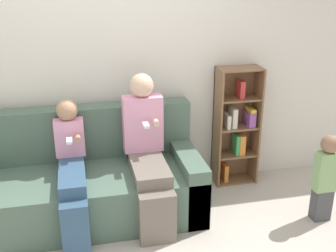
{
  "coord_description": "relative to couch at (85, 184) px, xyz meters",
  "views": [
    {
      "loc": [
        -0.3,
        -2.92,
        2.21
      ],
      "look_at": [
        0.5,
        0.6,
        0.8
      ],
      "focal_mm": 45.0,
      "sensor_mm": 36.0,
      "label": 1
    }
  ],
  "objects": [
    {
      "name": "ground_plane",
      "position": [
        0.29,
        -0.56,
        -0.31
      ],
      "size": [
        14.0,
        14.0,
        0.0
      ],
      "primitive_type": "plane",
      "color": "#BCB2A8"
    },
    {
      "name": "back_wall",
      "position": [
        0.29,
        0.47,
        0.96
      ],
      "size": [
        10.0,
        0.06,
        2.55
      ],
      "color": "silver",
      "rests_on": "ground_plane"
    },
    {
      "name": "couch",
      "position": [
        0.0,
        0.0,
        0.0
      ],
      "size": [
        2.09,
        0.9,
        0.96
      ],
      "color": "#4C6656",
      "rests_on": "ground_plane"
    },
    {
      "name": "adult_seated",
      "position": [
        0.56,
        -0.12,
        0.35
      ],
      "size": [
        0.36,
        0.83,
        1.29
      ],
      "color": "#70665B",
      "rests_on": "ground_plane"
    },
    {
      "name": "child_seated",
      "position": [
        -0.1,
        -0.17,
        0.25
      ],
      "size": [
        0.26,
        0.84,
        1.09
      ],
      "color": "#335170",
      "rests_on": "ground_plane"
    },
    {
      "name": "toddler_standing",
      "position": [
        2.09,
        -0.55,
        0.13
      ],
      "size": [
        0.2,
        0.16,
        0.83
      ],
      "color": "#47474C",
      "rests_on": "ground_plane"
    },
    {
      "name": "bookshelf",
      "position": [
        1.59,
        0.34,
        0.3
      ],
      "size": [
        0.44,
        0.25,
        1.25
      ],
      "color": "brown",
      "rests_on": "ground_plane"
    }
  ]
}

